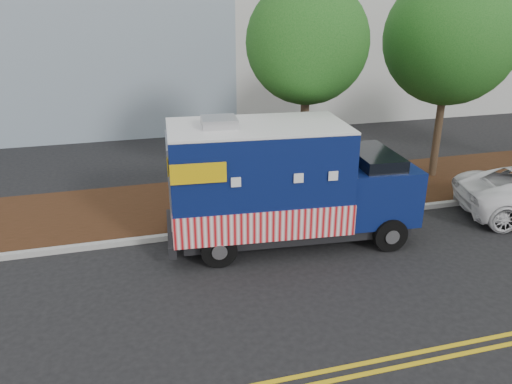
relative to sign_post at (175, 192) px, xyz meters
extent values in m
plane|color=black|center=(2.15, -1.80, -1.20)|extent=(120.00, 120.00, 0.00)
cube|color=#9E9E99|center=(2.15, -0.40, -1.12)|extent=(120.00, 0.18, 0.15)
cube|color=black|center=(2.15, 1.70, -1.12)|extent=(120.00, 4.00, 0.15)
cube|color=gold|center=(2.15, -6.25, -1.19)|extent=(120.00, 0.10, 0.01)
cube|color=gold|center=(2.15, -6.50, -1.19)|extent=(120.00, 0.10, 0.01)
cylinder|color=#38281C|center=(4.20, 1.38, 0.79)|extent=(0.26, 0.26, 3.98)
sphere|color=#164F16|center=(4.20, 1.38, 3.67)|extent=(3.57, 3.57, 3.57)
cylinder|color=#38281C|center=(9.37, 1.95, 0.68)|extent=(0.26, 0.26, 3.77)
sphere|color=#164F16|center=(9.37, 1.95, 3.64)|extent=(4.31, 4.31, 4.31)
cube|color=#473828|center=(0.00, 0.00, 0.00)|extent=(0.06, 0.06, 2.40)
cube|color=black|center=(2.94, -1.24, -0.76)|extent=(6.01, 2.48, 0.29)
cube|color=#0B184E|center=(2.00, -1.16, 0.68)|extent=(4.58, 2.77, 2.51)
cube|color=#B80B12|center=(2.00, -1.16, -0.21)|extent=(4.63, 2.84, 0.78)
cube|color=white|center=(2.00, -1.16, 1.96)|extent=(4.58, 2.77, 0.06)
cube|color=#B7B7BA|center=(1.06, -1.08, 2.10)|extent=(0.90, 0.90, 0.23)
cube|color=#0B184E|center=(5.13, -1.43, 0.11)|extent=(2.07, 2.40, 1.46)
cube|color=black|center=(5.07, -1.42, 0.81)|extent=(1.22, 2.12, 0.68)
cube|color=black|center=(6.08, -1.51, -0.38)|extent=(0.26, 2.09, 0.31)
cube|color=black|center=(-0.24, -0.97, -0.73)|extent=(0.39, 2.36, 0.29)
cube|color=#B7B7BA|center=(-0.21, -0.97, 0.74)|extent=(0.20, 1.88, 1.99)
cube|color=#B7B7BA|center=(2.42, 0.06, 0.74)|extent=(1.88, 0.20, 1.15)
cube|color=#E2B20B|center=(0.33, -2.27, 1.26)|extent=(1.25, 0.13, 0.47)
cube|color=#E2B20B|center=(0.54, 0.21, 1.26)|extent=(1.25, 0.13, 0.47)
cylinder|color=black|center=(5.14, -2.50, -0.76)|extent=(0.90, 0.37, 0.88)
cylinder|color=black|center=(5.32, -0.37, -0.76)|extent=(0.90, 0.37, 0.88)
cylinder|color=black|center=(0.76, -2.12, -0.76)|extent=(0.90, 0.37, 0.88)
cylinder|color=black|center=(0.94, 0.00, -0.76)|extent=(0.90, 0.37, 0.88)
camera|label=1|loc=(-1.22, -12.64, 4.91)|focal=35.00mm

